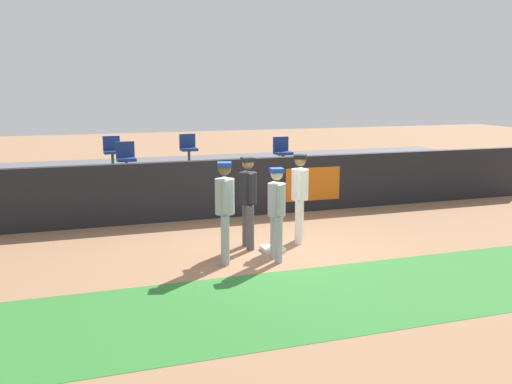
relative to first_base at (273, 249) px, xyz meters
The scene contains 13 objects.
ground_plane 0.13m from the first_base, 143.61° to the right, with size 60.00×60.00×0.00m, color #936B4C.
grass_foreground_strip 2.64m from the first_base, 92.10° to the right, with size 18.00×2.80×0.01m, color #2D722D.
first_base is the anchor object (origin of this frame).
player_fielder_home 1.34m from the first_base, 30.39° to the left, with size 0.52×0.49×1.82m.
player_runner_visitor 1.55m from the first_base, 159.55° to the right, with size 0.43×0.50×1.85m.
player_coach_visitor 1.13m from the first_base, 104.28° to the right, with size 0.36×0.48×1.72m.
player_umpire 1.15m from the first_base, 135.95° to the left, with size 0.36×0.51×1.82m.
field_wall 3.25m from the first_base, 91.53° to the left, with size 18.00×0.26×1.43m.
bleacher_platform 5.77m from the first_base, 90.96° to the left, with size 18.00×4.80×0.95m, color #59595E.
seat_front_right 5.23m from the first_base, 66.39° to the left, with size 0.45×0.44×0.84m.
seat_back_center 6.58m from the first_base, 92.14° to the left, with size 0.47×0.44×0.84m.
seat_front_left 5.33m from the first_base, 115.97° to the left, with size 0.47×0.44×0.84m.
seat_back_left 7.01m from the first_base, 110.75° to the left, with size 0.47×0.44×0.84m.
Camera 1 is at (-3.76, -10.10, 3.19)m, focal length 40.31 mm.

